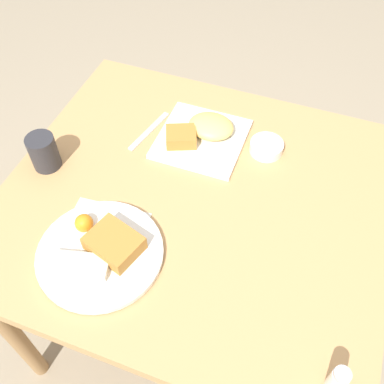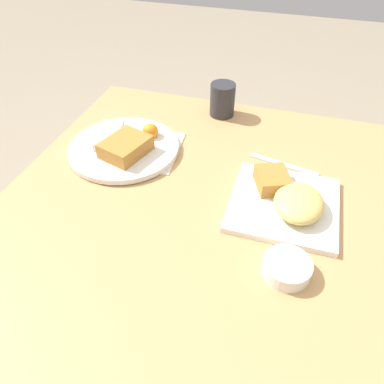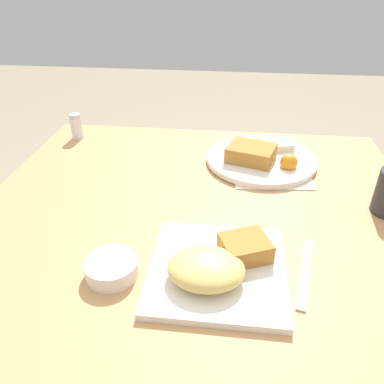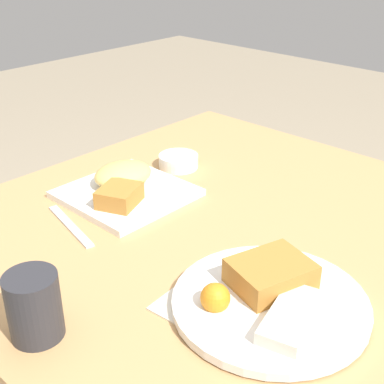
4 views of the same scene
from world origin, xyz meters
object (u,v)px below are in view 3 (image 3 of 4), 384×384
Objects in this scene: plate_square_near at (217,266)px; plate_oval_far at (261,157)px; sauce_ramekin at (112,267)px; butter_knife at (305,272)px; salt_shaker at (77,128)px.

plate_square_near is 0.81× the size of plate_oval_far.
butter_knife is (0.33, 0.04, -0.01)m from sauce_ramekin.
plate_oval_far is 3.83× the size of salt_shaker.
salt_shaker is at bearing 116.38° from sauce_ramekin.
salt_shaker is at bearing 130.27° from plate_square_near.
salt_shaker is (-0.28, 0.56, 0.02)m from sauce_ramekin.
plate_square_near is at bearing 5.82° from sauce_ramekin.
plate_square_near reaches higher than plate_oval_far.
plate_square_near is 0.71m from salt_shaker.
plate_square_near reaches higher than sauce_ramekin.
sauce_ramekin reaches higher than butter_knife.
plate_oval_far is at bearing -10.74° from salt_shaker.
plate_oval_far is 1.64× the size of butter_knife.
butter_knife is at bearing 8.64° from plate_square_near.
salt_shaker is (-0.46, 0.54, 0.01)m from plate_square_near.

